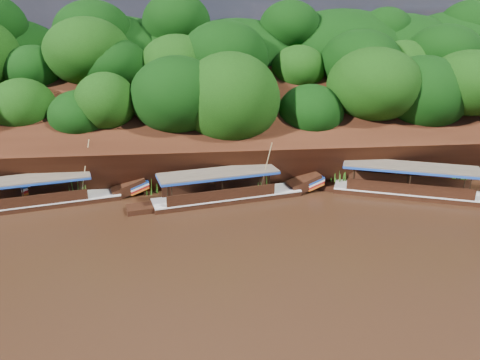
% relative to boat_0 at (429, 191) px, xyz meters
% --- Properties ---
extents(ground, '(160.00, 160.00, 0.00)m').
position_rel_boat_0_xyz_m(ground, '(-14.58, -6.13, -0.57)').
color(ground, black).
rests_on(ground, ground).
extents(riverbank, '(120.00, 30.06, 19.40)m').
position_rel_boat_0_xyz_m(riverbank, '(-14.59, 16.59, 1.32)').
color(riverbank, black).
rests_on(riverbank, ground).
extents(boat_0, '(15.09, 7.56, 5.86)m').
position_rel_boat_0_xyz_m(boat_0, '(0.00, 0.00, 0.00)').
color(boat_0, black).
rests_on(boat_0, ground).
extents(boat_1, '(13.89, 4.85, 5.10)m').
position_rel_boat_0_xyz_m(boat_1, '(-15.11, 1.34, -0.03)').
color(boat_1, black).
rests_on(boat_1, ground).
extents(boat_2, '(14.46, 5.27, 5.19)m').
position_rel_boat_0_xyz_m(boat_2, '(-29.47, 1.74, -0.05)').
color(boat_2, black).
rests_on(boat_2, ground).
extents(reeds, '(49.71, 2.26, 2.06)m').
position_rel_boat_0_xyz_m(reeds, '(-17.89, 3.37, 0.30)').
color(reeds, '#35711C').
rests_on(reeds, ground).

